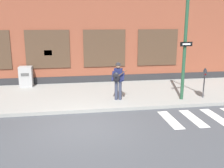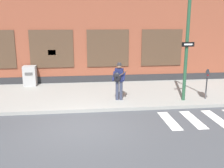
# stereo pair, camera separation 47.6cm
# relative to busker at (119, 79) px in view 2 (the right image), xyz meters

# --- Properties ---
(ground_plane) EXTENTS (160.00, 160.00, 0.00)m
(ground_plane) POSITION_rel_busker_xyz_m (-1.75, -2.69, -1.15)
(ground_plane) COLOR #424449
(sidewalk) EXTENTS (28.00, 4.99, 0.15)m
(sidewalk) POSITION_rel_busker_xyz_m (-1.75, 1.32, -1.07)
(sidewalk) COLOR gray
(sidewalk) RESTS_ON ground
(building_backdrop) EXTENTS (28.00, 4.06, 8.18)m
(building_backdrop) POSITION_rel_busker_xyz_m (-1.75, 5.81, 2.93)
(building_backdrop) COLOR brown
(building_backdrop) RESTS_ON ground
(busker) EXTENTS (0.72, 0.65, 1.76)m
(busker) POSITION_rel_busker_xyz_m (0.00, 0.00, 0.00)
(busker) COLOR #33384C
(busker) RESTS_ON sidewalk
(traffic_light) EXTENTS (0.78, 3.32, 4.93)m
(traffic_light) POSITION_rel_busker_xyz_m (3.15, -1.63, 2.45)
(traffic_light) COLOR #234C33
(traffic_light) RESTS_ON sidewalk
(parking_meter) EXTENTS (0.13, 0.11, 1.44)m
(parking_meter) POSITION_rel_busker_xyz_m (4.13, -0.30, -0.06)
(parking_meter) COLOR #47474C
(parking_meter) RESTS_ON sidewalk
(utility_box) EXTENTS (0.70, 0.64, 1.13)m
(utility_box) POSITION_rel_busker_xyz_m (-4.63, 3.36, -0.43)
(utility_box) COLOR #9E9E9E
(utility_box) RESTS_ON sidewalk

